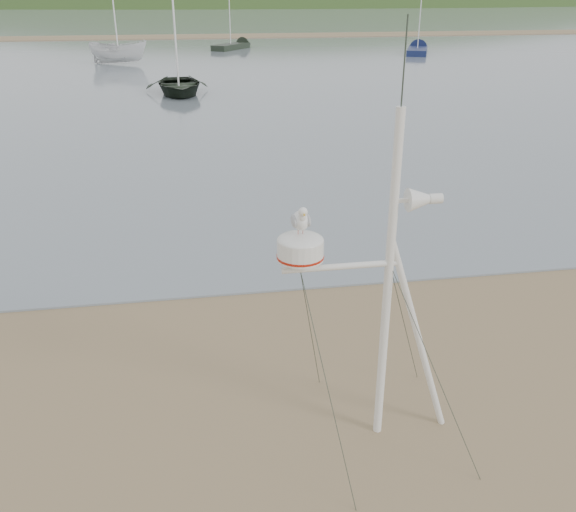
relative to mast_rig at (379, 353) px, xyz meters
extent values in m
plane|color=olive|center=(-3.38, 0.28, -1.26)|extent=(560.00, 560.00, 0.00)
cube|color=slate|center=(-3.38, 132.28, -1.24)|extent=(560.00, 256.00, 0.04)
cube|color=olive|center=(-3.38, 70.28, -1.19)|extent=(560.00, 7.00, 0.07)
ellipsoid|color=#243B18|center=(36.62, 235.28, -23.26)|extent=(400.00, 180.00, 80.00)
cylinder|color=white|center=(0.06, 0.05, 0.89)|extent=(0.11, 0.11, 4.30)
cylinder|color=white|center=(0.52, 0.05, 0.14)|extent=(1.00, 0.09, 2.82)
cylinder|color=white|center=(-0.53, 0.05, 1.21)|extent=(1.40, 0.08, 0.08)
cylinder|color=#2D382D|center=(0.06, 0.05, 3.47)|extent=(0.02, 0.02, 0.97)
cube|color=white|center=(-1.01, 0.05, 1.29)|extent=(0.17, 0.17, 0.10)
cylinder|color=white|center=(-1.01, 0.05, 1.46)|extent=(0.54, 0.54, 0.24)
cylinder|color=#B01C0C|center=(-1.01, 0.05, 1.38)|extent=(0.55, 0.55, 0.03)
ellipsoid|color=white|center=(-1.01, 0.05, 1.58)|extent=(0.54, 0.54, 0.15)
cone|color=white|center=(0.36, 0.05, 1.98)|extent=(0.28, 0.28, 0.28)
cylinder|color=white|center=(0.56, 0.05, 1.98)|extent=(0.15, 0.12, 0.12)
cube|color=white|center=(0.17, 0.05, 1.98)|extent=(0.21, 0.04, 0.04)
cylinder|color=tan|center=(-1.04, 0.05, 1.69)|extent=(0.01, 0.01, 0.08)
cylinder|color=tan|center=(-0.98, 0.05, 1.69)|extent=(0.01, 0.01, 0.08)
ellipsoid|color=white|center=(-1.01, 0.05, 1.81)|extent=(0.18, 0.29, 0.21)
ellipsoid|color=#A5A8AD|center=(-1.09, 0.04, 1.82)|extent=(0.06, 0.23, 0.14)
ellipsoid|color=#A5A8AD|center=(-0.93, 0.04, 1.82)|extent=(0.06, 0.23, 0.14)
cone|color=white|center=(-1.01, 0.20, 1.79)|extent=(0.10, 0.09, 0.10)
ellipsoid|color=white|center=(-1.01, -0.05, 1.90)|extent=(0.09, 0.09, 0.13)
sphere|color=white|center=(-1.01, -0.08, 1.96)|extent=(0.10, 0.10, 0.10)
cone|color=gold|center=(-1.01, -0.14, 1.96)|extent=(0.02, 0.05, 0.02)
imported|color=black|center=(-2.45, 28.39, 1.21)|extent=(3.53, 1.25, 4.86)
imported|color=silver|center=(-6.89, 43.62, 1.04)|extent=(2.12, 2.08, 4.52)
cube|color=black|center=(2.42, 53.94, -0.97)|extent=(3.91, 4.56, 0.50)
cone|color=black|center=(4.17, 56.29, -0.97)|extent=(2.14, 2.16, 1.47)
cylinder|color=white|center=(2.42, 53.94, 1.80)|extent=(0.08, 0.08, 5.05)
cube|color=#141E47|center=(18.15, 47.01, -0.97)|extent=(3.45, 5.33, 0.50)
cone|color=#141E47|center=(19.40, 50.02, -0.97)|extent=(2.19, 2.27, 1.63)
cylinder|color=white|center=(18.15, 47.01, 2.08)|extent=(0.08, 0.08, 5.61)
camera|label=1|loc=(-2.20, -6.20, 4.20)|focal=38.00mm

